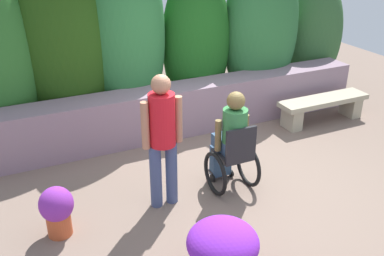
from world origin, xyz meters
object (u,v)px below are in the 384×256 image
(person_in_wheelchair, at_px, (232,144))
(person_standing_companion, at_px, (162,134))
(flower_pot_purple_near, at_px, (223,247))
(flower_pot_terracotta_by_wall, at_px, (57,209))
(stone_bench, at_px, (323,106))

(person_in_wheelchair, xyz_separation_m, person_standing_companion, (-0.90, 0.03, 0.32))
(flower_pot_purple_near, bearing_deg, flower_pot_terracotta_by_wall, 135.57)
(stone_bench, distance_m, person_standing_companion, 3.56)
(stone_bench, bearing_deg, flower_pot_purple_near, -140.02)
(stone_bench, bearing_deg, person_in_wheelchair, -151.94)
(person_standing_companion, distance_m, flower_pot_purple_near, 1.48)
(person_standing_companion, bearing_deg, flower_pot_purple_near, -95.73)
(stone_bench, relative_size, flower_pot_terracotta_by_wall, 2.77)
(person_standing_companion, bearing_deg, stone_bench, 10.01)
(person_in_wheelchair, relative_size, flower_pot_terracotta_by_wall, 2.27)
(stone_bench, xyz_separation_m, person_standing_companion, (-3.33, -1.10, 0.65))
(person_in_wheelchair, height_order, flower_pot_terracotta_by_wall, person_in_wheelchair)
(flower_pot_purple_near, xyz_separation_m, flower_pot_terracotta_by_wall, (-1.31, 1.29, -0.01))
(person_standing_companion, relative_size, flower_pot_terracotta_by_wall, 2.80)
(person_standing_companion, relative_size, flower_pot_purple_near, 2.37)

